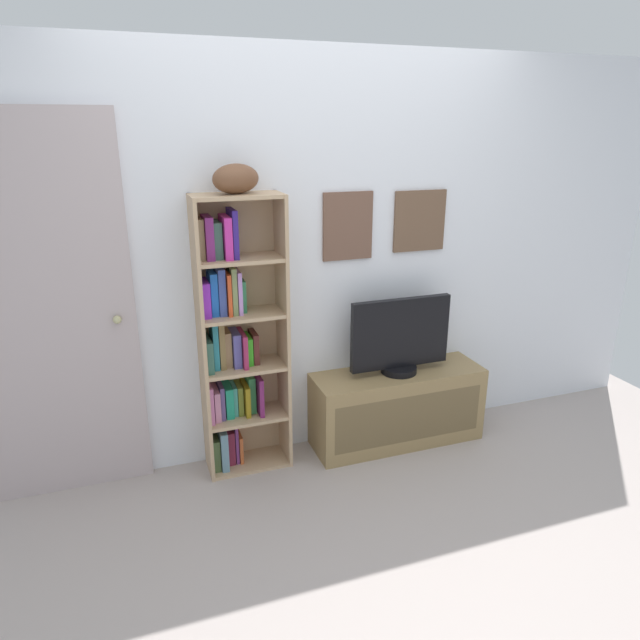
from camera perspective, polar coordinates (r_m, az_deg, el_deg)
ground at (r=2.93m, az=6.91°, el=-22.57°), size 5.20×5.20×0.04m
back_wall at (r=3.33m, az=-0.79°, el=5.85°), size 4.80×0.08×2.32m
bookshelf at (r=3.21m, az=-8.55°, el=-2.16°), size 0.48×0.25×1.58m
football at (r=2.99m, az=-8.40°, el=13.77°), size 0.29×0.23×0.15m
tv_stand at (r=3.66m, az=7.70°, el=-8.58°), size 1.07×0.34×0.47m
television at (r=3.47m, az=8.02°, el=-1.73°), size 0.63×0.22×0.47m
door at (r=3.18m, az=-25.20°, el=0.32°), size 0.81×0.09×2.00m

